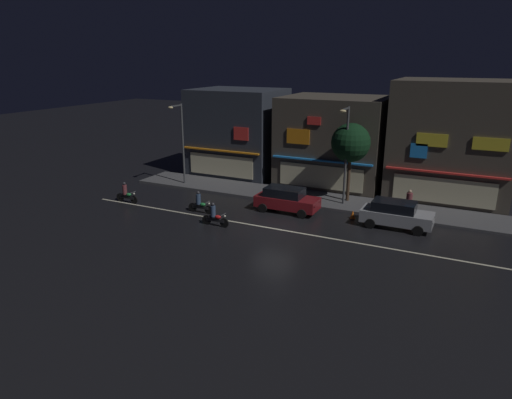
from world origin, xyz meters
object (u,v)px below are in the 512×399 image
pedestrian_on_sidewalk (409,203)px  motorcycle_opposite_lane (215,216)px  streetlamp_mid (346,148)px  motorcycle_lead (126,194)px  parked_car_near_kerb (286,199)px  motorcycle_following (200,204)px  traffic_cone (353,214)px  parked_car_trailing (396,214)px  streetlamp_west (181,137)px

pedestrian_on_sidewalk → motorcycle_opposite_lane: (-10.65, -7.16, -0.30)m
streetlamp_mid → motorcycle_lead: bearing=-157.1°
parked_car_near_kerb → motorcycle_lead: 11.75m
pedestrian_on_sidewalk → motorcycle_following: pedestrian_on_sidewalk is taller
motorcycle_following → traffic_cone: 10.28m
motorcycle_opposite_lane → traffic_cone: size_ratio=3.45×
pedestrian_on_sidewalk → motorcycle_opposite_lane: bearing=-34.4°
parked_car_near_kerb → motorcycle_opposite_lane: size_ratio=2.26×
streetlamp_mid → motorcycle_opposite_lane: (-6.10, -7.46, -3.57)m
streetlamp_mid → parked_car_trailing: 5.97m
parked_car_near_kerb → motorcycle_lead: size_ratio=2.26×
motorcycle_lead → motorcycle_following: same height
streetlamp_mid → motorcycle_lead: size_ratio=3.61×
streetlamp_west → pedestrian_on_sidewalk: size_ratio=3.77×
parked_car_trailing → motorcycle_opposite_lane: size_ratio=2.26×
parked_car_near_kerb → motorcycle_lead: (-11.29, -3.25, -0.24)m
parked_car_trailing → streetlamp_west: bearing=-7.6°
parked_car_near_kerb → motorcycle_opposite_lane: bearing=57.4°
streetlamp_west → pedestrian_on_sidewalk: 18.26m
streetlamp_west → traffic_cone: bearing=-7.3°
motorcycle_lead → motorcycle_opposite_lane: bearing=-1.4°
motorcycle_opposite_lane → motorcycle_following: bearing=-39.3°
streetlamp_west → parked_car_trailing: size_ratio=1.51×
pedestrian_on_sidewalk → parked_car_near_kerb: pedestrian_on_sidewalk is taller
motorcycle_lead → parked_car_trailing: bearing=18.3°
pedestrian_on_sidewalk → motorcycle_opposite_lane: 12.84m
streetlamp_mid → pedestrian_on_sidewalk: size_ratio=3.98×
streetlamp_west → traffic_cone: size_ratio=11.83×
pedestrian_on_sidewalk → streetlamp_mid: bearing=-72.0°
pedestrian_on_sidewalk → traffic_cone: bearing=-37.0°
streetlamp_mid → parked_car_near_kerb: (-3.14, -2.85, -3.34)m
streetlamp_mid → motorcycle_opposite_lane: streetlamp_mid is taller
motorcycle_lead → motorcycle_opposite_lane: (8.34, -1.37, 0.00)m
streetlamp_mid → parked_car_near_kerb: streetlamp_mid is taller
motorcycle_opposite_lane → parked_car_near_kerb: bearing=-123.7°
parked_car_trailing → parked_car_near_kerb: bearing=1.1°
streetlamp_west → traffic_cone: streetlamp_west is taller
streetlamp_west → streetlamp_mid: streetlamp_mid is taller
parked_car_trailing → traffic_cone: parked_car_trailing is taller
motorcycle_opposite_lane → streetlamp_mid: bearing=-130.3°
motorcycle_lead → motorcycle_following: bearing=11.6°
pedestrian_on_sidewalk → traffic_cone: 3.81m
streetlamp_mid → motorcycle_following: (-8.33, -5.71, -3.57)m
pedestrian_on_sidewalk → parked_car_trailing: 2.44m
streetlamp_mid → motorcycle_opposite_lane: 10.28m
parked_car_trailing → motorcycle_lead: bearing=10.4°
motorcycle_following → motorcycle_opposite_lane: (2.23, -1.76, 0.00)m
motorcycle_following → pedestrian_on_sidewalk: bearing=25.6°
motorcycle_lead → traffic_cone: (15.78, 3.85, -0.36)m
streetlamp_west → motorcycle_opposite_lane: streetlamp_west is taller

